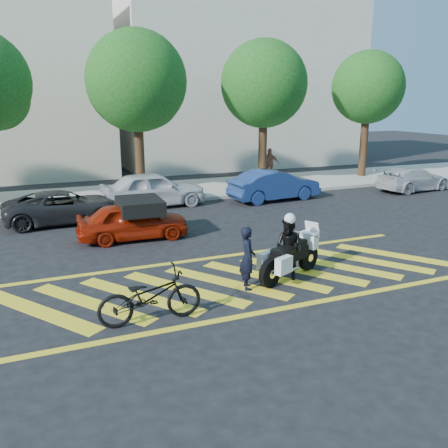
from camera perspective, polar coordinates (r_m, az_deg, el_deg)
name	(u,v)px	position (r m, az deg, el deg)	size (l,w,h in m)	color
ground	(247,279)	(12.25, 2.84, -6.63)	(90.00, 90.00, 0.00)	black
sidewalk	(141,193)	(23.25, -9.90, 3.69)	(60.00, 5.00, 0.15)	#9E998E
crosswalk	(246,279)	(12.23, 2.67, -6.64)	(12.33, 4.00, 0.01)	yellow
building_right	(237,84)	(34.26, 1.54, 16.53)	(16.00, 8.00, 11.00)	beige
tree_center	(139,85)	(22.92, -10.19, 16.15)	(4.60, 4.60, 7.56)	black
tree_right	(265,87)	(25.16, 5.01, 16.07)	(4.40, 4.40, 7.41)	black
tree_far_right	(369,90)	(28.73, 17.02, 15.14)	(4.00, 4.00, 7.10)	black
officer_bike	(247,258)	(11.41, 2.84, -4.11)	(0.57, 0.37, 1.55)	black
bicycle	(150,296)	(9.92, -8.89, -8.59)	(0.75, 2.16, 1.13)	black
police_motorcycle	(289,257)	(12.20, 7.88, -3.98)	(2.24, 1.32, 1.05)	black
officer_moto	(289,249)	(12.14, 7.81, -2.97)	(0.77, 0.60, 1.59)	black
red_convertible	(133,221)	(15.77, -10.90, 0.36)	(1.45, 3.59, 1.22)	maroon
parked_mid_left	(65,207)	(18.53, -18.63, 1.97)	(2.00, 4.34, 1.21)	black
parked_mid_right	(153,189)	(20.42, -8.50, 4.16)	(1.78, 4.42, 1.51)	#BBBBBF
parked_right	(274,185)	(21.64, 6.08, 4.67)	(1.47, 4.21, 1.39)	navy
parked_far_right	(413,179)	(25.65, 21.80, 5.05)	(1.65, 4.07, 1.18)	#A1A2A8
pedestrian_right	(270,164)	(26.47, 5.53, 7.22)	(1.00, 0.42, 1.71)	brown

